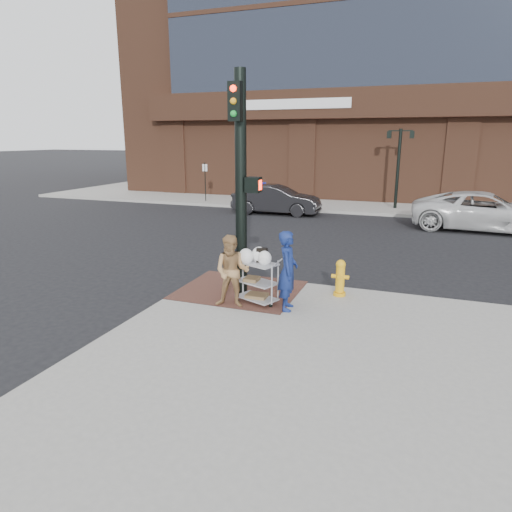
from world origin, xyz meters
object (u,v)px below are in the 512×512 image
at_px(fire_hydrant, 340,277).
at_px(utility_cart, 257,278).
at_px(pedestrian_tan, 232,271).
at_px(sedan_dark, 276,200).
at_px(traffic_signal_pole, 241,179).
at_px(woman_blue, 288,271).
at_px(minivan_white, 485,211).
at_px(lamp_post, 399,160).

bearing_deg(fire_hydrant, utility_cart, -146.20).
xyz_separation_m(pedestrian_tan, sedan_dark, (-3.18, 13.03, -0.23)).
bearing_deg(traffic_signal_pole, woman_blue, -27.14).
bearing_deg(minivan_white, lamp_post, 45.79).
bearing_deg(pedestrian_tan, traffic_signal_pole, 88.44).
xyz_separation_m(woman_blue, pedestrian_tan, (-1.17, -0.26, -0.06)).
bearing_deg(lamp_post, traffic_signal_pole, -99.24).
bearing_deg(fire_hydrant, sedan_dark, 114.50).
xyz_separation_m(traffic_signal_pole, minivan_white, (6.25, 11.07, -2.04)).
height_order(minivan_white, utility_cart, minivan_white).
xyz_separation_m(lamp_post, minivan_white, (3.77, -4.16, -1.83)).
xyz_separation_m(pedestrian_tan, fire_hydrant, (2.06, 1.51, -0.35)).
bearing_deg(pedestrian_tan, sedan_dark, 93.28).
bearing_deg(fire_hydrant, pedestrian_tan, -143.82).
distance_m(sedan_dark, utility_cart, 13.12).
bearing_deg(utility_cart, lamp_post, 83.07).
bearing_deg(lamp_post, fire_hydrant, -91.04).
bearing_deg(woman_blue, pedestrian_tan, 91.58).
height_order(sedan_dark, fire_hydrant, sedan_dark).
distance_m(sedan_dark, fire_hydrant, 12.66).
relative_size(traffic_signal_pole, utility_cart, 4.00).
relative_size(lamp_post, fire_hydrant, 4.65).
bearing_deg(lamp_post, utility_cart, -96.93).
bearing_deg(fire_hydrant, woman_blue, -125.58).
relative_size(traffic_signal_pole, sedan_dark, 1.15).
bearing_deg(utility_cart, fire_hydrant, 33.80).
height_order(lamp_post, sedan_dark, lamp_post).
bearing_deg(utility_cart, sedan_dark, 105.92).
height_order(woman_blue, sedan_dark, woman_blue).
height_order(sedan_dark, minivan_white, minivan_white).
relative_size(pedestrian_tan, fire_hydrant, 1.84).
bearing_deg(pedestrian_tan, woman_blue, 1.91).
xyz_separation_m(traffic_signal_pole, sedan_dark, (-3.04, 12.10, -2.12)).
bearing_deg(traffic_signal_pole, minivan_white, 60.56).
distance_m(traffic_signal_pole, sedan_dark, 12.65).
bearing_deg(traffic_signal_pole, fire_hydrant, 14.72).
xyz_separation_m(woman_blue, sedan_dark, (-4.35, 12.77, -0.29)).
relative_size(woman_blue, utility_cart, 1.37).
distance_m(lamp_post, sedan_dark, 6.62).
distance_m(woman_blue, fire_hydrant, 1.60).
height_order(pedestrian_tan, fire_hydrant, pedestrian_tan).
distance_m(pedestrian_tan, fire_hydrant, 2.58).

